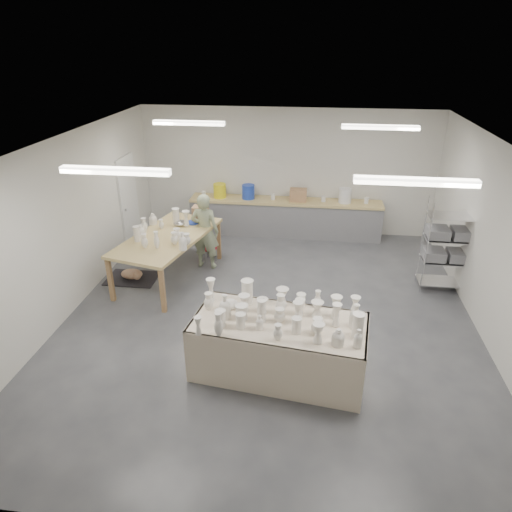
# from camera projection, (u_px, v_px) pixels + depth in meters

# --- Properties ---
(room) EXTENTS (8.00, 8.02, 3.00)m
(room) POSITION_uv_depth(u_px,v_px,m) (265.00, 203.00, 7.23)
(room) COLOR #424449
(room) RESTS_ON ground
(back_counter) EXTENTS (4.60, 0.60, 1.24)m
(back_counter) POSITION_uv_depth(u_px,v_px,m) (285.00, 216.00, 11.11)
(back_counter) COLOR tan
(back_counter) RESTS_ON ground
(wire_shelf) EXTENTS (0.88, 0.48, 1.80)m
(wire_shelf) POSITION_uv_depth(u_px,v_px,m) (448.00, 245.00, 8.52)
(wire_shelf) COLOR silver
(wire_shelf) RESTS_ON ground
(drying_table) EXTENTS (2.55, 1.45, 1.23)m
(drying_table) POSITION_uv_depth(u_px,v_px,m) (279.00, 344.00, 6.52)
(drying_table) COLOR olive
(drying_table) RESTS_ON ground
(work_table) EXTENTS (1.77, 2.69, 1.28)m
(work_table) POSITION_uv_depth(u_px,v_px,m) (170.00, 234.00, 8.98)
(work_table) COLOR tan
(work_table) RESTS_ON ground
(rug) EXTENTS (1.00, 0.70, 0.02)m
(rug) POSITION_uv_depth(u_px,v_px,m) (132.00, 278.00, 9.25)
(rug) COLOR black
(rug) RESTS_ON ground
(cat) EXTENTS (0.48, 0.37, 0.19)m
(cat) POSITION_uv_depth(u_px,v_px,m) (132.00, 274.00, 9.19)
(cat) COLOR white
(cat) RESTS_ON rug
(potter) EXTENTS (0.63, 0.45, 1.61)m
(potter) POSITION_uv_depth(u_px,v_px,m) (205.00, 231.00, 9.42)
(potter) COLOR #929D7A
(potter) RESTS_ON ground
(red_stool) EXTENTS (0.35, 0.35, 0.33)m
(red_stool) POSITION_uv_depth(u_px,v_px,m) (209.00, 248.00, 9.88)
(red_stool) COLOR #A51728
(red_stool) RESTS_ON ground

